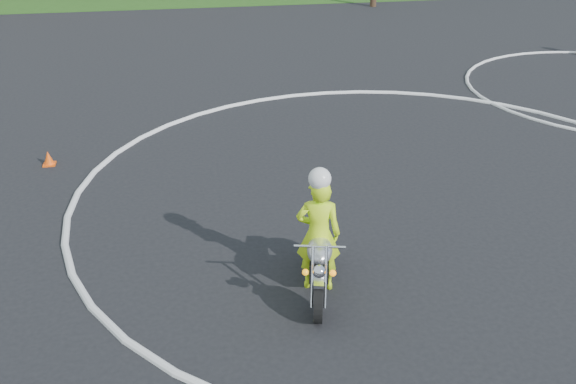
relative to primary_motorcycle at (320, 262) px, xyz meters
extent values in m
plane|color=black|center=(2.19, -0.11, -0.49)|extent=(120.00, 120.00, 0.00)
torus|color=silver|center=(2.19, 2.89, -0.49)|extent=(12.12, 12.12, 0.12)
cylinder|color=black|center=(-0.15, -0.62, -0.20)|extent=(0.25, 0.59, 0.58)
cylinder|color=black|center=(0.16, 0.70, -0.20)|extent=(0.25, 0.59, 0.58)
cube|color=black|center=(0.02, 0.08, -0.11)|extent=(0.39, 0.58, 0.29)
ellipsoid|color=silver|center=(-0.03, -0.10, 0.26)|extent=(0.48, 0.68, 0.27)
cube|color=black|center=(0.08, 0.37, 0.22)|extent=(0.38, 0.62, 0.10)
cylinder|color=white|center=(-0.22, -0.53, 0.13)|extent=(0.12, 0.35, 0.78)
cylinder|color=white|center=(-0.05, -0.57, 0.13)|extent=(0.12, 0.35, 0.78)
cube|color=silver|center=(-0.16, -0.64, 0.11)|extent=(0.18, 0.24, 0.05)
cylinder|color=silver|center=(-0.10, -0.39, 0.49)|extent=(0.67, 0.19, 0.03)
sphere|color=white|center=(-0.18, -0.72, 0.33)|extent=(0.17, 0.17, 0.17)
sphere|color=orange|center=(-0.34, -0.66, 0.30)|extent=(0.09, 0.09, 0.09)
sphere|color=orange|center=(0.00, -0.74, 0.30)|extent=(0.09, 0.09, 0.09)
cylinder|color=white|center=(0.26, 0.42, -0.20)|extent=(0.26, 0.77, 0.08)
imported|color=#CCFB1A|center=(0.01, 0.14, 0.36)|extent=(0.70, 0.55, 1.71)
sphere|color=silver|center=(-0.01, 0.09, 1.24)|extent=(0.31, 0.31, 0.31)
cone|color=#FF530D|center=(-4.45, 5.30, -0.34)|extent=(0.22, 0.22, 0.30)
cube|color=#FF530D|center=(-4.45, 5.30, -0.48)|extent=(0.24, 0.24, 0.03)
camera|label=1|loc=(-1.77, -7.36, 4.86)|focal=40.00mm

